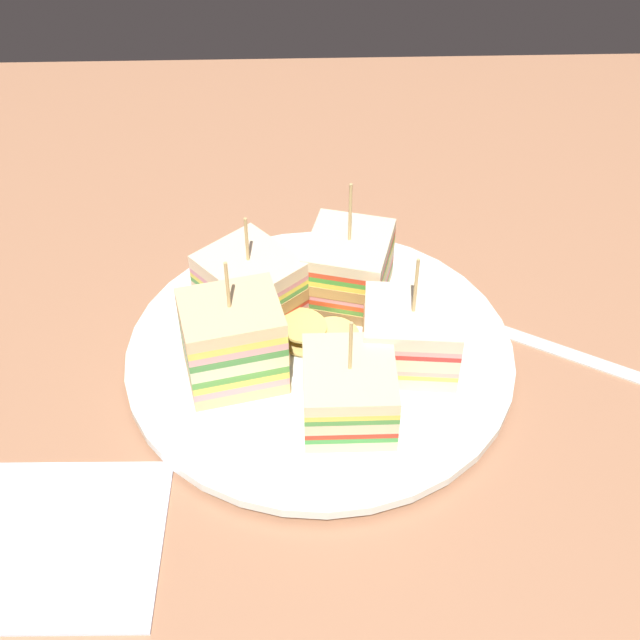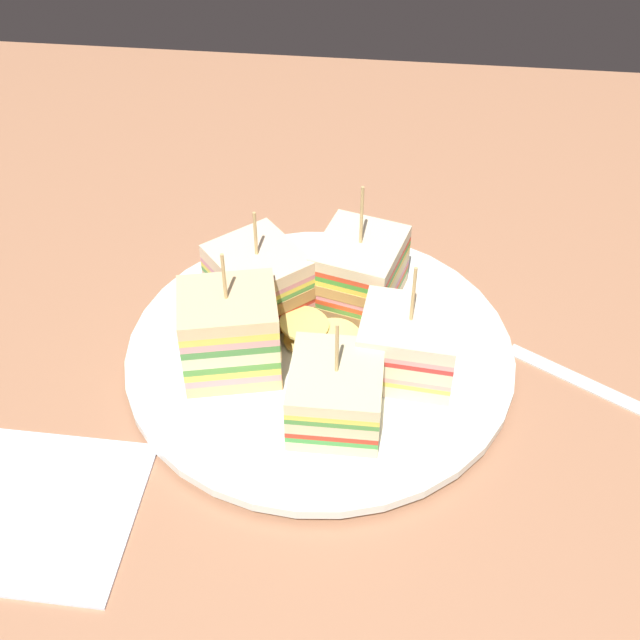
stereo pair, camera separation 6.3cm
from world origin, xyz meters
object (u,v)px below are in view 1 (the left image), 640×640
Objects in this scene: sandwich_wedge_1 at (410,337)px; sandwich_wedge_4 at (233,342)px; plate at (320,355)px; sandwich_wedge_0 at (349,391)px; sandwich_wedge_3 at (251,288)px; napkin at (54,541)px; sandwich_wedge_2 at (348,268)px; chip_pile at (316,332)px.

sandwich_wedge_4 reaches higher than sandwich_wedge_1.
plate is 7.14cm from sandwich_wedge_0.
sandwich_wedge_3 is 0.87× the size of sandwich_wedge_4.
plate is at bearing -7.29° from sandwich_wedge_1.
napkin is (-11.92, -19.29, -3.82)cm from sandwich_wedge_3.
sandwich_wedge_2 and sandwich_wedge_4 have the same top height.
sandwich_wedge_0 is at bearing -74.05° from chip_pile.
sandwich_wedge_3 is at bearing 68.21° from sandwich_wedge_4.
chip_pile reaches higher than napkin.
chip_pile is (-6.68, 2.31, -1.59)cm from sandwich_wedge_1.
sandwich_wedge_1 is at bearing 23.21° from sandwich_wedge_3.
sandwich_wedge_3 is at bearing -20.22° from sandwich_wedge_1.
sandwich_wedge_3 is at bearing 141.54° from plate.
sandwich_wedge_2 is 6.16cm from chip_pile.
sandwich_wedge_1 is 12.57cm from sandwich_wedge_4.
plate is at bearing 41.74° from napkin.
sandwich_wedge_1 is 0.71× the size of napkin.
sandwich_wedge_2 is at bearing 31.82° from sandwich_wedge_4.
sandwich_wedge_2 is 12.05cm from sandwich_wedge_4.
chip_pile is at bearing 16.11° from sandwich_wedge_4.
sandwich_wedge_0 is 0.95× the size of sandwich_wedge_3.
sandwich_wedge_1 is at bearing -12.61° from plate.
sandwich_wedge_3 is at bearing 58.29° from napkin.
napkin is at bearing -143.61° from sandwich_wedge_4.
sandwich_wedge_2 is 7.80cm from sandwich_wedge_3.
sandwich_wedge_4 is at bearing 49.54° from napkin.
sandwich_wedge_3 is (-11.53, 5.51, 0.16)cm from sandwich_wedge_1.
chip_pile is at bearing -13.72° from sandwich_wedge_1.
sandwich_wedge_3 is at bearing 146.54° from chip_pile.
sandwich_wedge_1 is 0.92× the size of sandwich_wedge_4.
sandwich_wedge_0 reaches higher than napkin.
chip_pile is at bearing -12.00° from sandwich_wedge_2.
sandwich_wedge_4 is (-12.51, -0.96, 0.81)cm from sandwich_wedge_1.
chip_pile is at bearing 43.82° from napkin.
sandwich_wedge_3 is at bearing -59.76° from sandwich_wedge_2.
napkin is at bearing 115.20° from sandwich_wedge_0.
plate is 2.76× the size of sandwich_wedge_4.
sandwich_wedge_2 is 1.39× the size of chip_pile.
sandwich_wedge_2 reaches higher than chip_pile.
sandwich_wedge_0 is 12.48cm from sandwich_wedge_3.
sandwich_wedge_2 is (2.40, 6.11, 3.30)cm from plate.
napkin is at bearing -72.96° from sandwich_wedge_3.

